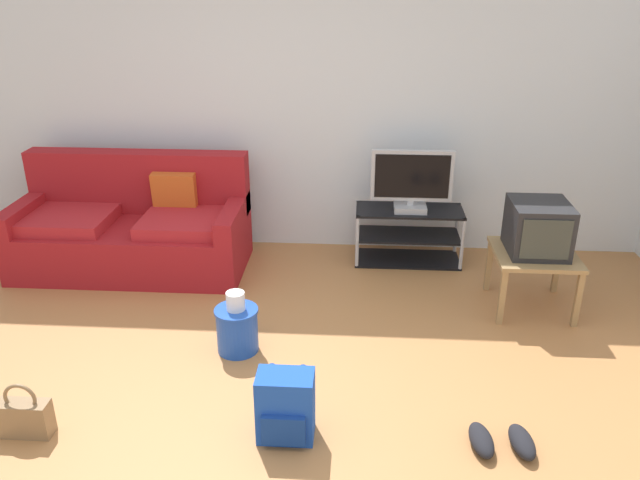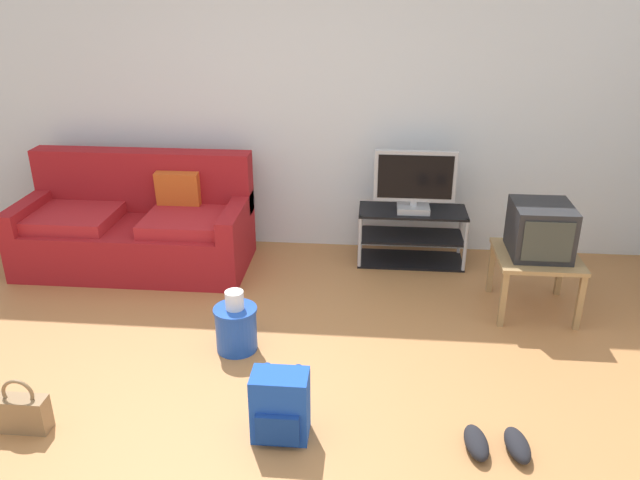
% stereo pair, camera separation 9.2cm
% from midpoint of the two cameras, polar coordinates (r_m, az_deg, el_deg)
% --- Properties ---
extents(ground_plane, '(9.00, 9.80, 0.02)m').
position_cam_midpoint_polar(ground_plane, '(3.71, -6.63, -15.43)').
color(ground_plane, '#B27542').
extents(wall_back, '(9.00, 0.10, 2.70)m').
position_cam_midpoint_polar(wall_back, '(5.41, -2.74, 13.15)').
color(wall_back, silver).
rests_on(wall_back, ground_plane).
extents(couch, '(1.85, 0.84, 0.91)m').
position_cam_midpoint_polar(couch, '(5.44, -16.97, 1.01)').
color(couch, maroon).
rests_on(couch, ground_plane).
extents(tv_stand, '(0.89, 0.38, 0.46)m').
position_cam_midpoint_polar(tv_stand, '(5.37, 7.49, 0.43)').
color(tv_stand, black).
rests_on(tv_stand, ground_plane).
extents(flat_tv, '(0.66, 0.22, 0.51)m').
position_cam_midpoint_polar(flat_tv, '(5.18, 7.78, 5.28)').
color(flat_tv, '#B2B2B7').
rests_on(flat_tv, tv_stand).
extents(side_table, '(0.57, 0.57, 0.44)m').
position_cam_midpoint_polar(side_table, '(4.76, 18.27, -1.74)').
color(side_table, '#9E7A4C').
rests_on(side_table, ground_plane).
extents(crt_tv, '(0.40, 0.44, 0.37)m').
position_cam_midpoint_polar(crt_tv, '(4.69, 18.60, 1.06)').
color(crt_tv, '#232326').
rests_on(crt_tv, side_table).
extents(backpack, '(0.30, 0.26, 0.38)m').
position_cam_midpoint_polar(backpack, '(3.43, -3.93, -14.83)').
color(backpack, blue).
rests_on(backpack, ground_plane).
extents(handbag, '(0.28, 0.11, 0.32)m').
position_cam_midpoint_polar(handbag, '(3.84, -25.84, -14.19)').
color(handbag, olive).
rests_on(handbag, ground_plane).
extents(cleaning_bucket, '(0.28, 0.28, 0.42)m').
position_cam_midpoint_polar(cleaning_bucket, '(4.15, -8.15, -7.74)').
color(cleaning_bucket, blue).
rests_on(cleaning_bucket, ground_plane).
extents(sneakers_pair, '(0.35, 0.28, 0.09)m').
position_cam_midpoint_polar(sneakers_pair, '(3.56, 15.36, -17.13)').
color(sneakers_pair, black).
rests_on(sneakers_pair, ground_plane).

